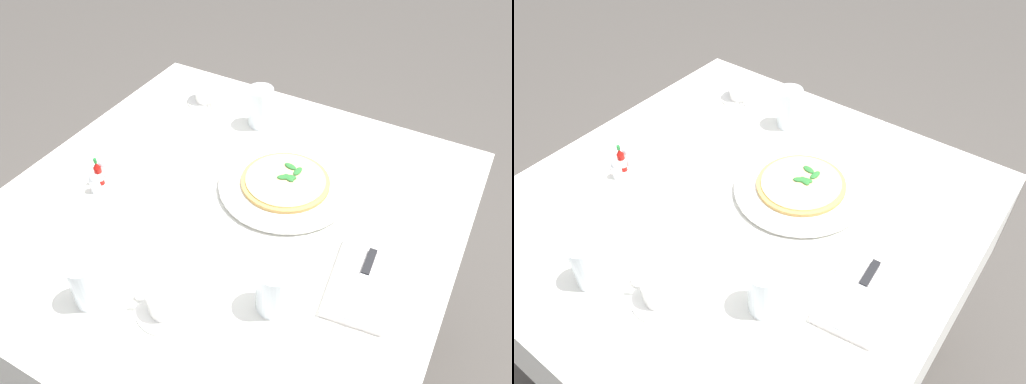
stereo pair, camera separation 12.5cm
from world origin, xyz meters
TOP-DOWN VIEW (x-y plane):
  - ground_plane at (0.00, 0.00)m, footprint 8.00×8.00m
  - dining_table at (0.00, 0.00)m, footprint 1.11×1.11m
  - pizza_plate at (-0.14, 0.10)m, footprint 0.35×0.35m
  - pizza at (-0.14, 0.10)m, footprint 0.23×0.23m
  - coffee_cup_near_right at (0.31, 0.05)m, footprint 0.13×0.13m
  - coffee_cup_left_edge at (-0.39, -0.31)m, footprint 0.13×0.13m
  - water_glass_right_edge at (-0.37, -0.10)m, footprint 0.08×0.08m
  - water_glass_center_back at (0.37, -0.10)m, footprint 0.07×0.07m
  - water_glass_near_left at (0.20, 0.24)m, footprint 0.07×0.07m
  - napkin_folded at (0.06, 0.38)m, footprint 0.23×0.16m
  - dinner_knife at (0.06, 0.38)m, footprint 0.20×0.03m
  - hot_sauce_bottle at (0.08, -0.34)m, footprint 0.02×0.02m
  - salt_shaker at (0.11, -0.33)m, footprint 0.03×0.03m
  - pepper_shaker at (0.05, -0.35)m, footprint 0.03×0.03m
  - menu_card at (-0.13, -0.42)m, footprint 0.05×0.08m

SIDE VIEW (x-z plane):
  - ground_plane at x=0.00m, z-range 0.00..0.00m
  - dining_table at x=0.00m, z-range 0.24..0.97m
  - napkin_folded at x=0.06m, z-range 0.73..0.75m
  - pizza_plate at x=-0.14m, z-range 0.74..0.75m
  - dinner_knife at x=0.06m, z-range 0.75..0.76m
  - pizza at x=-0.14m, z-range 0.75..0.77m
  - salt_shaker at x=0.11m, z-range 0.73..0.79m
  - pepper_shaker at x=0.05m, z-range 0.73..0.79m
  - coffee_cup_near_right at x=0.31m, z-range 0.73..0.80m
  - menu_card at x=-0.13m, z-range 0.73..0.79m
  - coffee_cup_left_edge at x=-0.39m, z-range 0.73..0.80m
  - hot_sauce_bottle at x=0.08m, z-range 0.73..0.81m
  - water_glass_center_back at x=0.37m, z-range 0.73..0.84m
  - water_glass_near_left at x=0.20m, z-range 0.73..0.84m
  - water_glass_right_edge at x=-0.37m, z-range 0.73..0.85m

